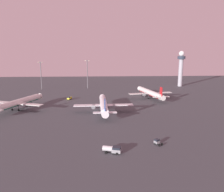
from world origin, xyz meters
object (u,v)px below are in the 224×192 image
control_tower (181,66)px  fuel_truck (113,149)px  pushback_tug (157,142)px  apron_light_east (41,74)px  airplane_mid_apron (104,105)px  airplane_near_gate (150,93)px  airplane_terminal_side (17,103)px  apron_light_central (87,72)px  baggage_tractor (69,98)px

control_tower → fuel_truck: bearing=-117.9°
pushback_tug → apron_light_east: (-76.84, 134.07, 13.97)m
airplane_mid_apron → airplane_near_gate: airplane_mid_apron is taller
airplane_terminal_side → apron_light_east: bearing=114.5°
control_tower → pushback_tug: size_ratio=10.32×
fuel_truck → airplane_terminal_side: bearing=-122.5°
apron_light_east → pushback_tug: bearing=-60.2°
airplane_mid_apron → airplane_terminal_side: (-51.75, 7.58, 0.02)m
apron_light_central → fuel_truck: bearing=-83.6°
control_tower → airplane_near_gate: (-46.51, -61.86, -17.06)m
airplane_terminal_side → fuel_truck: 81.41m
airplane_terminal_side → apron_light_central: (37.70, 82.73, 11.40)m
pushback_tug → airplane_terminal_side: bearing=110.6°
airplane_near_gate → baggage_tractor: bearing=170.2°
control_tower → airplane_near_gate: size_ratio=0.85×
airplane_mid_apron → apron_light_central: 92.11m
airplane_near_gate → fuel_truck: bearing=-121.4°
airplane_mid_apron → apron_light_east: (-57.84, 86.65, 10.74)m
airplane_mid_apron → fuel_truck: 53.64m
airplane_terminal_side → fuel_truck: airplane_terminal_side is taller
airplane_terminal_side → control_tower: bearing=54.5°
apron_light_central → airplane_terminal_side: bearing=-114.5°
fuel_truck → apron_light_central: bearing=-157.5°
pushback_tug → apron_light_central: size_ratio=0.13×
airplane_near_gate → fuel_truck: (-34.36, -91.15, -2.86)m
pushback_tug → apron_light_central: 142.40m
fuel_truck → apron_light_east: bearing=-140.7°
apron_light_central → apron_light_east: bearing=-175.2°
airplane_terminal_side → apron_light_east: (-6.09, 79.07, 10.71)m
baggage_tractor → pushback_tug: bearing=138.8°
airplane_near_gate → airplane_mid_apron: bearing=-144.7°
airplane_near_gate → apron_light_central: (-50.38, 52.68, 11.50)m
baggage_tractor → apron_light_central: size_ratio=0.16×
airplane_mid_apron → control_tower: bearing=49.2°
fuel_truck → baggage_tractor: bearing=-147.3°
baggage_tractor → apron_light_central: apron_light_central is taller
airplane_terminal_side → airplane_mid_apron: bearing=11.8°
baggage_tractor → fuel_truck: bearing=127.8°
fuel_truck → baggage_tractor: (-26.74, 90.14, -0.19)m
fuel_truck → apron_light_central: size_ratio=0.24×
baggage_tractor → airplane_near_gate: bearing=-157.7°
airplane_near_gate → apron_light_central: size_ratio=1.56×
baggage_tractor → apron_light_east: (-33.07, 50.02, 13.86)m
fuel_truck → baggage_tractor: size_ratio=1.45×
control_tower → baggage_tractor: size_ratio=8.04×
airplane_mid_apron → baggage_tractor: size_ratio=9.69×
airplane_terminal_side → apron_light_central: 91.63m
control_tower → airplane_terminal_side: bearing=-145.7°
airplane_mid_apron → pushback_tug: (19.00, -47.42, -3.23)m
pushback_tug → baggage_tractor: size_ratio=0.78×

